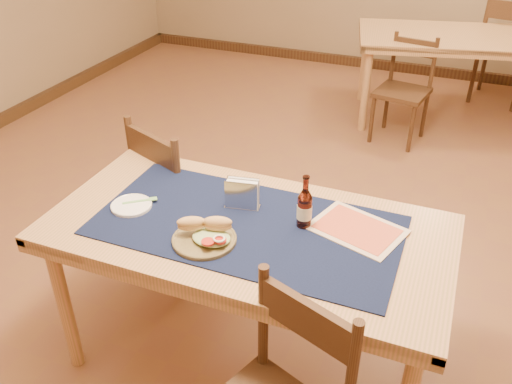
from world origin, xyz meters
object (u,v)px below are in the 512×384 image
at_px(back_table, 462,45).
at_px(chair_main_far, 181,195).
at_px(napkin_holder, 242,195).
at_px(main_table, 247,242).
at_px(beer_bottle, 305,208).
at_px(sandwich_plate, 206,235).

height_order(back_table, chair_main_far, chair_main_far).
bearing_deg(napkin_holder, back_table, 77.38).
relative_size(main_table, napkin_holder, 10.50).
distance_m(beer_bottle, napkin_holder, 0.28).
bearing_deg(back_table, main_table, -101.04).
xyz_separation_m(main_table, sandwich_plate, (-0.10, -0.16, 0.11)).
bearing_deg(napkin_holder, main_table, -59.45).
xyz_separation_m(back_table, beer_bottle, (-0.41, -3.08, 0.17)).
bearing_deg(beer_bottle, main_table, -159.38).
height_order(main_table, beer_bottle, beer_bottle).
relative_size(main_table, back_table, 0.88).
xyz_separation_m(main_table, beer_bottle, (0.21, 0.08, 0.17)).
xyz_separation_m(main_table, chair_main_far, (-0.57, 0.48, -0.19)).
xyz_separation_m(back_table, chair_main_far, (-1.19, -2.68, -0.19)).
xyz_separation_m(chair_main_far, sandwich_plate, (0.47, -0.63, 0.30)).
distance_m(main_table, back_table, 3.22).
bearing_deg(main_table, napkin_holder, 120.55).
relative_size(chair_main_far, napkin_holder, 6.04).
distance_m(main_table, napkin_holder, 0.20).
bearing_deg(beer_bottle, back_table, 82.50).
height_order(sandwich_plate, beer_bottle, beer_bottle).
relative_size(back_table, beer_bottle, 8.18).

